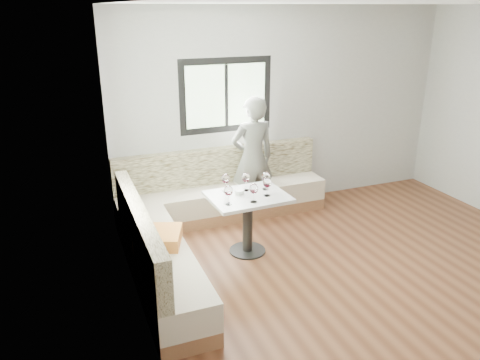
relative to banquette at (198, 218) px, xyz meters
name	(u,v)px	position (x,y,z in m)	size (l,w,h in m)	color
room	(391,156)	(1.51, -1.55, 1.08)	(5.01, 5.01, 2.81)	brown
banquette	(198,218)	(0.00, 0.00, 0.00)	(2.91, 2.80, 0.95)	#966340
table	(248,210)	(0.48, -0.43, 0.21)	(0.92, 0.73, 0.73)	black
person	(253,158)	(0.94, 0.51, 0.51)	(0.62, 0.40, 1.69)	#61615A
olive_ramekin	(239,192)	(0.41, -0.35, 0.42)	(0.11, 0.11, 0.05)	white
wine_glass_a	(228,191)	(0.18, -0.59, 0.55)	(0.10, 0.10, 0.22)	white
wine_glass_b	(254,189)	(0.46, -0.64, 0.55)	(0.10, 0.10, 0.22)	white
wine_glass_c	(267,183)	(0.68, -0.52, 0.55)	(0.10, 0.10, 0.22)	white
wine_glass_d	(246,178)	(0.52, -0.28, 0.55)	(0.10, 0.10, 0.22)	white
wine_glass_e	(266,177)	(0.75, -0.34, 0.55)	(0.10, 0.10, 0.22)	white
wine_glass_f	(226,179)	(0.28, -0.23, 0.55)	(0.10, 0.10, 0.22)	white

